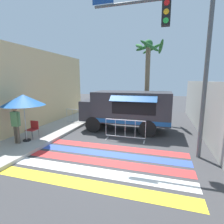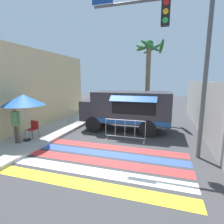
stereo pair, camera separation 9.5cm
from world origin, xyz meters
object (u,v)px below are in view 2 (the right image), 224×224
object	(u,v)px
vendor_person	(16,122)
palm_tree	(149,66)
folding_chair	(33,128)
patio_umbrella	(23,100)
barricade_front	(125,130)
barricade_side	(78,117)
food_truck	(125,108)
traffic_signal_pole	(183,44)

from	to	relation	value
vendor_person	palm_tree	xyz separation A→B (m)	(5.28, 6.95, 2.94)
folding_chair	patio_umbrella	bearing A→B (deg)	-76.19
patio_umbrella	barricade_front	world-z (taller)	patio_umbrella
vendor_person	barricade_side	size ratio (longest dim) A/B	1.00
patio_umbrella	barricade_front	bearing A→B (deg)	21.88
patio_umbrella	vendor_person	distance (m)	1.08
vendor_person	food_truck	bearing A→B (deg)	52.70
folding_chair	barricade_side	size ratio (longest dim) A/B	0.49
traffic_signal_pole	folding_chair	xyz separation A→B (m)	(-6.96, -0.18, -3.73)
folding_chair	vendor_person	distance (m)	1.07
barricade_side	palm_tree	size ratio (longest dim) A/B	0.30
traffic_signal_pole	vendor_person	world-z (taller)	traffic_signal_pole
patio_umbrella	folding_chair	xyz separation A→B (m)	(-0.05, 0.53, -1.48)
folding_chair	barricade_side	world-z (taller)	barricade_side
barricade_front	palm_tree	bearing A→B (deg)	82.55
barricade_front	barricade_side	size ratio (longest dim) A/B	1.18
traffic_signal_pole	barricade_side	world-z (taller)	traffic_signal_pole
patio_umbrella	barricade_side	bearing A→B (deg)	80.80
traffic_signal_pole	vendor_person	distance (m)	7.85
food_truck	folding_chair	distance (m)	5.29
barricade_front	palm_tree	distance (m)	5.95
patio_umbrella	folding_chair	distance (m)	1.58
palm_tree	food_truck	bearing A→B (deg)	-110.20
traffic_signal_pole	patio_umbrella	xyz separation A→B (m)	(-6.91, -0.71, -2.24)
folding_chair	barricade_front	distance (m)	4.74
food_truck	barricade_side	xyz separation A→B (m)	(-3.43, 0.36, -0.88)
food_truck	traffic_signal_pole	bearing A→B (deg)	-47.03
patio_umbrella	vendor_person	bearing A→B (deg)	-110.28
food_truck	barricade_front	xyz separation A→B (m)	(0.42, -1.92, -0.87)
vendor_person	barricade_front	distance (m)	5.20
food_truck	patio_umbrella	size ratio (longest dim) A/B	2.35
barricade_side	traffic_signal_pole	bearing A→B (deg)	-28.47
traffic_signal_pole	vendor_person	bearing A→B (deg)	-171.01
vendor_person	traffic_signal_pole	bearing A→B (deg)	17.41
folding_chair	palm_tree	distance (m)	8.65
barricade_front	food_truck	bearing A→B (deg)	102.22
traffic_signal_pole	barricade_side	size ratio (longest dim) A/B	3.65
food_truck	barricade_side	world-z (taller)	food_truck
vendor_person	barricade_side	xyz separation A→B (m)	(0.82, 4.51, -0.63)
food_truck	traffic_signal_pole	world-z (taller)	traffic_signal_pole
palm_tree	barricade_front	bearing A→B (deg)	-97.45
barricade_front	barricade_side	xyz separation A→B (m)	(-3.85, 2.28, -0.01)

